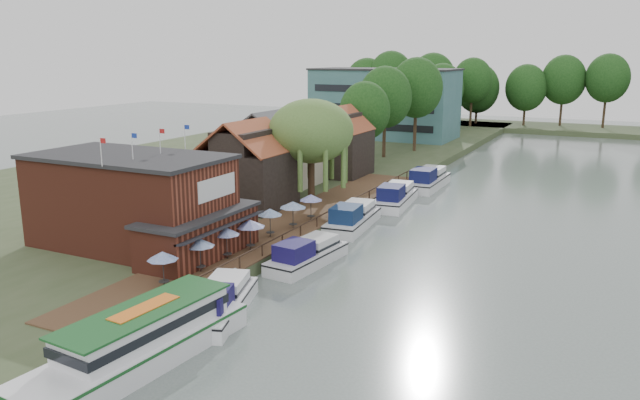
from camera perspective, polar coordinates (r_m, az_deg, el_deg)
The scene contains 30 objects.
ground at distance 43.78m, azimuth -0.00°, elevation -7.86°, with size 260.00×260.00×0.00m, color #55635E.
land_bank at distance 87.64m, azimuth -7.34°, elevation 3.09°, with size 50.00×140.00×1.00m, color #384728.
quay_deck at distance 55.43m, azimuth -2.78°, elevation -2.17°, with size 6.00×50.00×0.10m, color #47301E.
quay_rail at distance 54.51m, azimuth -0.05°, elevation -1.93°, with size 0.20×49.00×1.00m, color black, non-canonical shape.
pub at distance 49.27m, azimuth -15.26°, elevation -0.27°, with size 20.00×11.00×7.30m, color maroon, non-canonical shape.
hotel_block at distance 114.22m, azimuth 5.91°, elevation 8.83°, with size 25.40×12.40×12.30m, color #38666B, non-canonical shape.
cottage_a at distance 61.41m, azimuth -6.70°, elevation 3.28°, with size 8.60×7.60×8.50m, color black, non-canonical shape.
cottage_b at distance 71.35m, azimuth -4.33°, elevation 4.72°, with size 9.60×8.60×8.50m, color beige, non-canonical shape.
cottage_c at distance 77.38m, azimuth 1.66°, elevation 5.41°, with size 7.60×7.60×8.50m, color black, non-canonical shape.
willow at distance 63.27m, azimuth -0.81°, elevation 4.55°, with size 8.60×8.60×10.43m, color #476B2D, non-canonical shape.
umbrella_0 at distance 41.43m, azimuth -14.13°, elevation -6.15°, with size 2.01×2.01×2.38m, color #1C419B, non-canonical shape.
umbrella_1 at distance 43.71m, azimuth -10.90°, elevation -4.96°, with size 2.08×2.08×2.38m, color navy, non-canonical shape.
umbrella_2 at distance 46.06m, azimuth -8.51°, elevation -3.92°, with size 1.96×1.96×2.38m, color navy, non-canonical shape.
umbrella_3 at distance 47.90m, azimuth -6.39°, elevation -3.18°, with size 2.33×2.33×2.38m, color navy, non-canonical shape.
umbrella_4 at distance 51.16m, azimuth -4.58°, elevation -2.08°, with size 2.03×2.03×2.38m, color navy, non-canonical shape.
umbrella_5 at distance 53.47m, azimuth -2.48°, elevation -1.37°, with size 2.31×2.31×2.38m, color navy, non-canonical shape.
umbrella_6 at distance 56.10m, azimuth -0.83°, elevation -0.67°, with size 2.10×2.10×2.38m, color navy, non-canonical shape.
cruiser_0 at distance 39.24m, azimuth -9.11°, elevation -8.78°, with size 3.10×9.60×2.31m, color white, non-canonical shape.
cruiser_1 at distance 47.56m, azimuth -1.19°, elevation -4.68°, with size 3.03×9.39×2.26m, color silver, non-canonical shape.
cruiser_2 at distance 57.71m, azimuth 3.01°, elevation -1.35°, with size 3.31×10.25×2.50m, color white, non-canonical shape.
cruiser_3 at distance 66.61m, azimuth 6.93°, elevation 0.57°, with size 3.37×10.41×2.54m, color white, non-canonical shape.
cruiser_4 at distance 75.97m, azimuth 9.85°, elevation 2.08°, with size 3.52×10.87×2.67m, color silver, non-canonical shape.
tour_boat at distance 34.11m, azimuth -16.45°, elevation -12.04°, with size 3.88×13.77×3.00m, color silver, non-canonical shape.
swan at distance 38.75m, azimuth -12.41°, elevation -10.72°, with size 0.44×0.44×0.44m, color white.
bank_tree_0 at distance 83.82m, azimuth 4.10°, elevation 6.95°, with size 6.79×6.79×11.29m, color #143811, non-canonical shape.
bank_tree_1 at distance 91.36m, azimuth 5.94°, elevation 8.00°, with size 7.71×7.71×13.13m, color #143811, non-canonical shape.
bank_tree_2 at distance 97.92m, azimuth 8.75°, elevation 8.62°, with size 8.01×8.01×14.32m, color #143811, non-canonical shape.
bank_tree_3 at distance 119.32m, azimuth 9.59°, elevation 8.95°, with size 8.79×8.79×12.50m, color #143811, non-canonical shape.
bank_tree_4 at distance 129.46m, azimuth 11.06°, elevation 9.32°, with size 8.73×8.73×13.00m, color #143811, non-canonical shape.
bank_tree_5 at distance 134.55m, azimuth 13.71°, elevation 9.56°, with size 8.07×8.07×14.09m, color #143811, non-canonical shape.
Camera 1 is at (18.27, -36.54, 15.73)m, focal length 35.00 mm.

